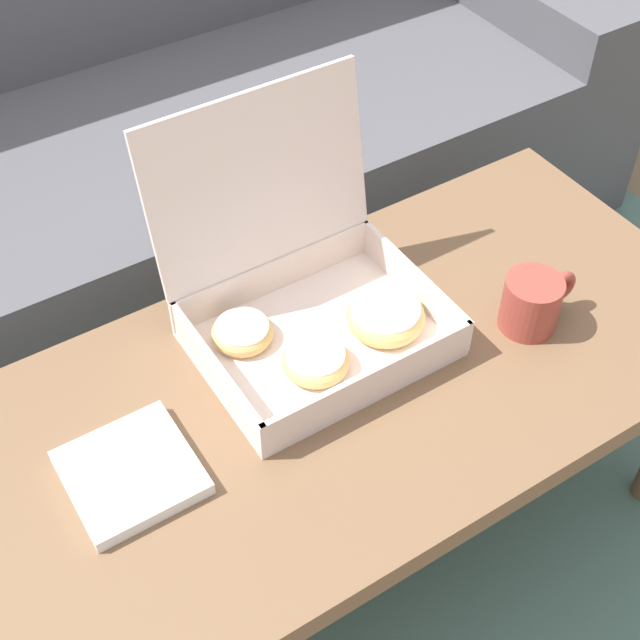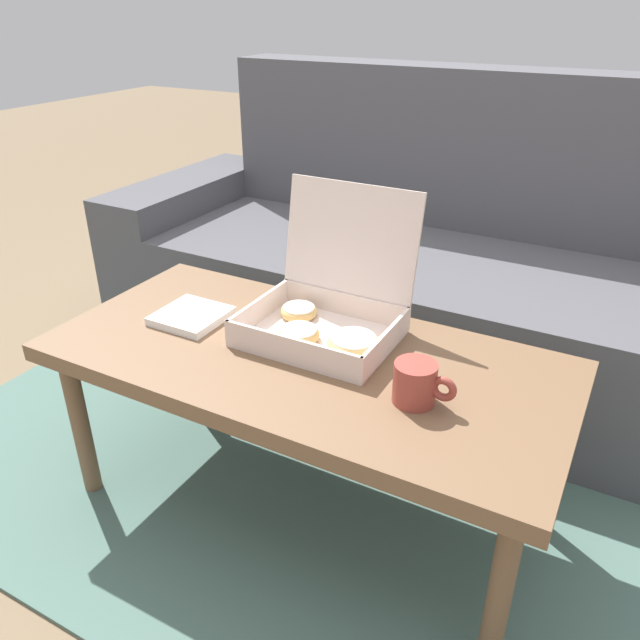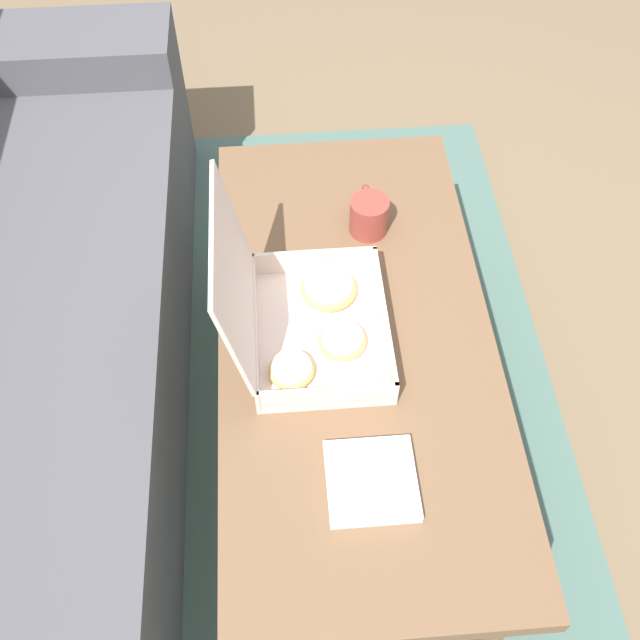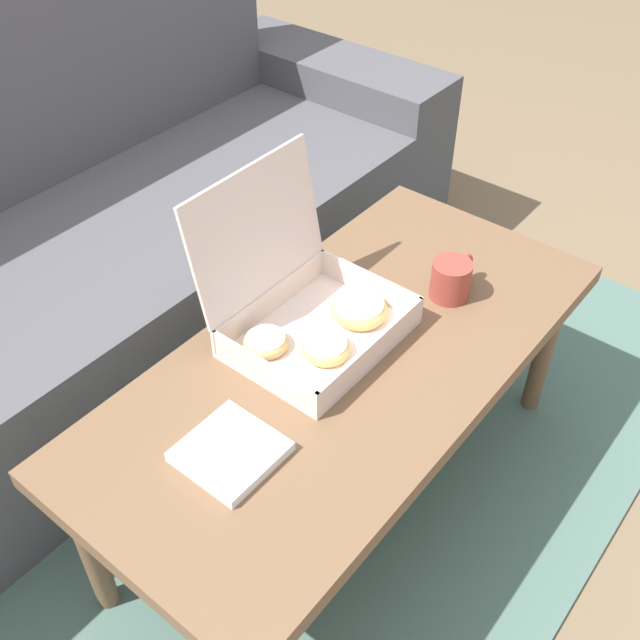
# 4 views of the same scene
# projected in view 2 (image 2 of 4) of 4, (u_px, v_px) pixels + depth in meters

# --- Properties ---
(ground_plane) EXTENTS (12.00, 12.00, 0.00)m
(ground_plane) POSITION_uv_depth(u_px,v_px,m) (315.00, 494.00, 1.62)
(ground_plane) COLOR #756047
(area_rug) EXTENTS (2.30, 1.77, 0.01)m
(area_rug) POSITION_uv_depth(u_px,v_px,m) (364.00, 430.00, 1.85)
(area_rug) COLOR #4C6B60
(area_rug) RESTS_ON ground_plane
(couch) EXTENTS (2.18, 0.80, 0.95)m
(couch) POSITION_uv_depth(u_px,v_px,m) (430.00, 275.00, 2.10)
(couch) COLOR #4C4C51
(couch) RESTS_ON ground_plane
(coffee_table) EXTENTS (1.16, 0.55, 0.45)m
(coffee_table) POSITION_uv_depth(u_px,v_px,m) (304.00, 370.00, 1.40)
(coffee_table) COLOR brown
(coffee_table) RESTS_ON ground_plane
(pastry_box) EXTENTS (0.34, 0.31, 0.32)m
(pastry_box) POSITION_uv_depth(u_px,v_px,m) (329.00, 312.00, 1.42)
(pastry_box) COLOR silver
(pastry_box) RESTS_ON coffee_table
(coffee_mug) EXTENTS (0.12, 0.08, 0.08)m
(coffee_mug) POSITION_uv_depth(u_px,v_px,m) (417.00, 383.00, 1.19)
(coffee_mug) COLOR #993D33
(coffee_mug) RESTS_ON coffee_table
(napkin_stack) EXTENTS (0.16, 0.16, 0.02)m
(napkin_stack) POSITION_uv_depth(u_px,v_px,m) (191.00, 316.00, 1.51)
(napkin_stack) COLOR white
(napkin_stack) RESTS_ON coffee_table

